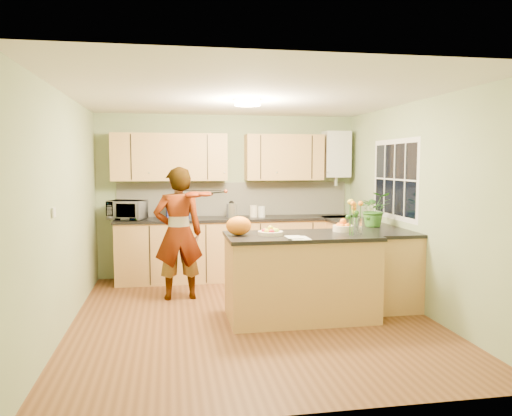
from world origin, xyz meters
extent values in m
plane|color=#593219|center=(0.00, 0.00, 0.00)|extent=(4.50, 4.50, 0.00)
cube|color=silver|center=(0.00, 0.00, 2.50)|extent=(4.00, 4.50, 0.02)
cube|color=gray|center=(0.00, 2.25, 1.25)|extent=(4.00, 0.02, 2.50)
cube|color=gray|center=(0.00, -2.25, 1.25)|extent=(4.00, 0.02, 2.50)
cube|color=gray|center=(-2.00, 0.00, 1.25)|extent=(0.02, 4.50, 2.50)
cube|color=gray|center=(2.00, 0.00, 1.25)|extent=(0.02, 4.50, 2.50)
cube|color=tan|center=(0.10, 1.95, 0.45)|extent=(3.60, 0.60, 0.90)
cube|color=black|center=(0.10, 1.94, 0.92)|extent=(3.64, 0.62, 0.04)
cube|color=tan|center=(1.70, 0.85, 0.45)|extent=(0.60, 2.20, 0.90)
cube|color=black|center=(1.69, 0.85, 0.92)|extent=(0.62, 2.24, 0.04)
cube|color=beige|center=(0.10, 2.23, 1.20)|extent=(3.60, 0.02, 0.52)
cube|color=tan|center=(-0.90, 2.08, 1.85)|extent=(1.70, 0.34, 0.70)
cube|color=tan|center=(0.85, 2.08, 1.85)|extent=(1.20, 0.34, 0.70)
cube|color=silver|center=(1.70, 2.09, 1.90)|extent=(0.40, 0.30, 0.72)
cylinder|color=silver|center=(1.70, 2.09, 1.50)|extent=(0.06, 0.06, 0.20)
cube|color=silver|center=(1.99, 0.60, 1.55)|extent=(0.01, 1.30, 1.05)
cube|color=black|center=(1.99, 0.60, 1.55)|extent=(0.01, 1.18, 0.92)
cube|color=silver|center=(-1.99, -0.60, 1.30)|extent=(0.02, 0.09, 0.09)
cylinder|color=#FFEABF|center=(0.00, 0.30, 2.46)|extent=(0.30, 0.30, 0.06)
cylinder|color=silver|center=(0.00, 0.30, 2.49)|extent=(0.10, 0.10, 0.02)
cube|color=tan|center=(0.54, -0.12, 0.46)|extent=(1.64, 0.82, 0.92)
cube|color=black|center=(0.54, -0.12, 0.94)|extent=(1.68, 0.86, 0.04)
cylinder|color=beige|center=(0.19, -0.12, 0.99)|extent=(0.28, 0.28, 0.04)
cylinder|color=beige|center=(1.09, 0.03, 1.00)|extent=(0.24, 0.24, 0.07)
cylinder|color=silver|center=(1.14, -0.30, 1.06)|extent=(0.10, 0.10, 0.20)
ellipsoid|color=orange|center=(-0.16, -0.07, 1.07)|extent=(0.29, 0.24, 0.21)
cube|color=silver|center=(0.44, -0.42, 0.97)|extent=(0.20, 0.28, 0.01)
imported|color=tan|center=(-0.81, 0.94, 0.86)|extent=(0.66, 0.46, 1.72)
imported|color=silver|center=(-1.52, 1.93, 1.08)|extent=(0.60, 0.50, 0.28)
cube|color=navy|center=(-0.79, 1.99, 1.07)|extent=(0.34, 0.26, 0.26)
cylinder|color=silver|center=(0.01, 1.98, 1.05)|extent=(0.16, 0.16, 0.22)
sphere|color=black|center=(0.01, 1.98, 1.19)|extent=(0.08, 0.08, 0.08)
cylinder|color=beige|center=(0.35, 1.96, 1.03)|extent=(0.12, 0.12, 0.18)
cylinder|color=silver|center=(0.47, 1.92, 1.02)|extent=(0.13, 0.13, 0.17)
imported|color=#336F25|center=(1.70, 0.55, 1.17)|extent=(0.49, 0.45, 0.45)
camera|label=1|loc=(-0.91, -5.51, 1.76)|focal=35.00mm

